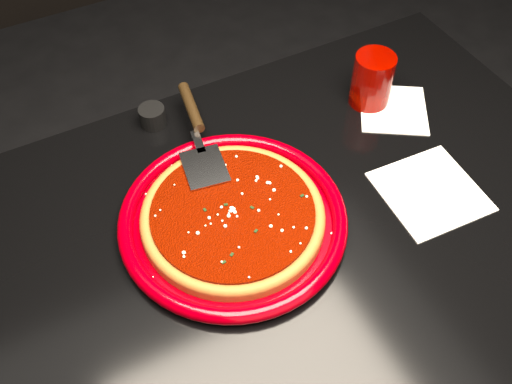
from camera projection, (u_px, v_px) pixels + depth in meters
table at (279, 323)px, 1.27m from camera, size 1.20×0.80×0.75m
plate at (233, 219)px, 0.97m from camera, size 0.41×0.41×0.03m
pizza_crust at (233, 217)px, 0.97m from camera, size 0.33×0.33×0.02m
pizza_crust_rim at (233, 215)px, 0.96m from camera, size 0.33×0.33×0.02m
pizza_sauce at (233, 213)px, 0.96m from camera, size 0.29×0.29×0.01m
parmesan_dusting at (232, 210)px, 0.95m from camera, size 0.27×0.27×0.01m
basil_flecks at (233, 210)px, 0.95m from camera, size 0.25×0.25×0.00m
pizza_server at (198, 133)px, 1.05m from camera, size 0.14×0.32×0.02m
cup at (372, 80)px, 1.13m from camera, size 0.09×0.09×0.11m
napkin_a at (430, 192)px, 1.02m from camera, size 0.18×0.18×0.00m
napkin_b at (393, 109)px, 1.16m from camera, size 0.19×0.19×0.00m
ramekin at (152, 116)px, 1.12m from camera, size 0.07×0.07×0.04m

